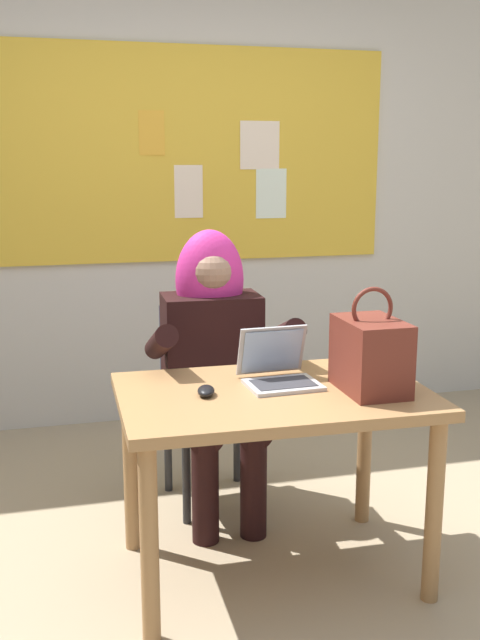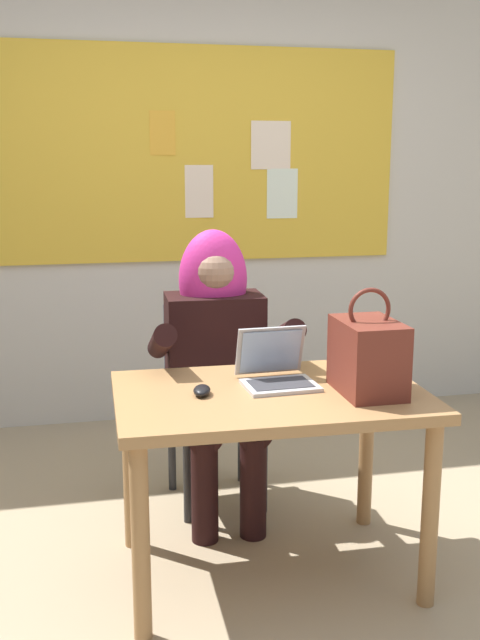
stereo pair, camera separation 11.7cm
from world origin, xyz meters
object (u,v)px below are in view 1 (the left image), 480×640
chair_at_desk (208,393)px  laptop (279,371)px  handbag (371,354)px  person_costumed (214,350)px  computer_mouse (206,391)px  desk_main (273,418)px

chair_at_desk → laptop: laptop is taller
chair_at_desk → handbag: handbag is taller
person_costumed → computer_mouse: (-0.16, -0.59, 0.01)m
desk_main → person_costumed: bearing=97.8°
handbag → laptop: bearing=149.2°
computer_mouse → handbag: (0.58, -0.09, 0.12)m
computer_mouse → handbag: handbag is taller
computer_mouse → handbag: size_ratio=0.28×
handbag → computer_mouse: bearing=170.7°
chair_at_desk → laptop: size_ratio=3.23×
person_costumed → laptop: bearing=15.8°
desk_main → handbag: (0.33, -0.09, 0.24)m
laptop → computer_mouse: 0.30m
laptop → person_costumed: bearing=101.1°
person_costumed → laptop: (0.13, -0.52, 0.04)m
handbag → person_costumed: bearing=121.0°
person_costumed → computer_mouse: bearing=-13.5°
person_costumed → desk_main: bearing=9.8°
chair_at_desk → computer_mouse: (-0.16, -0.72, 0.24)m
person_costumed → handbag: size_ratio=3.26×
laptop → handbag: bearing=-33.5°
chair_at_desk → handbag: bearing=23.1°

